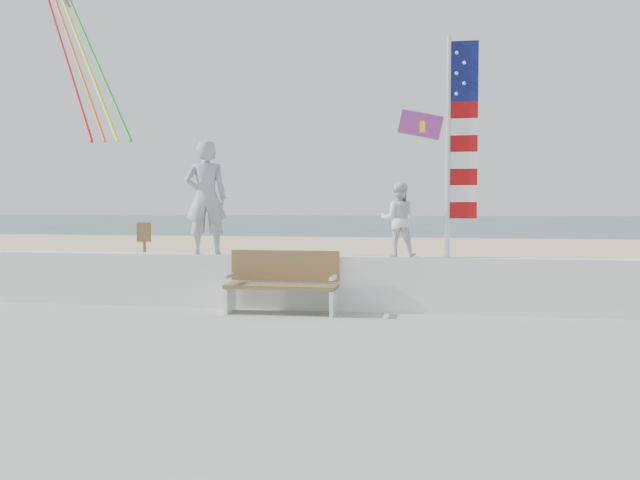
% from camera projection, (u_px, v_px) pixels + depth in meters
% --- Properties ---
extents(ground, '(220.00, 220.00, 0.00)m').
position_uv_depth(ground, '(283.00, 344.00, 9.35)').
color(ground, '#2B4257').
rests_on(ground, ground).
extents(sand, '(90.00, 40.00, 0.08)m').
position_uv_depth(sand, '(359.00, 275.00, 18.20)').
color(sand, beige).
rests_on(sand, ground).
extents(boardwalk, '(50.00, 12.40, 0.10)m').
position_uv_depth(boardwalk, '(169.00, 429.00, 5.41)').
color(boardwalk, '#A7A8A2').
rests_on(boardwalk, sand).
extents(seawall, '(30.00, 0.35, 0.90)m').
position_uv_depth(seawall, '(310.00, 282.00, 11.28)').
color(seawall, white).
rests_on(seawall, boardwalk).
extents(adult, '(0.80, 0.64, 1.93)m').
position_uv_depth(adult, '(206.00, 198.00, 11.52)').
color(adult, '#9D9DA2').
rests_on(adult, seawall).
extents(child, '(0.60, 0.48, 1.21)m').
position_uv_depth(child, '(399.00, 220.00, 10.97)').
color(child, silver).
rests_on(child, seawall).
extents(bench, '(1.80, 0.57, 1.00)m').
position_uv_depth(bench, '(282.00, 281.00, 10.90)').
color(bench, brown).
rests_on(bench, boardwalk).
extents(flag, '(0.50, 0.08, 3.50)m').
position_uv_depth(flag, '(456.00, 137.00, 10.75)').
color(flag, silver).
rests_on(flag, seawall).
extents(parafoil_kite, '(0.93, 0.28, 0.63)m').
position_uv_depth(parafoil_kite, '(422.00, 125.00, 13.78)').
color(parafoil_kite, red).
rests_on(parafoil_kite, ground).
extents(big_kite, '(4.09, 3.76, 5.16)m').
position_uv_depth(big_kite, '(74.00, 30.00, 15.64)').
color(big_kite, red).
rests_on(big_kite, ground).
extents(sign, '(0.32, 0.07, 1.46)m').
position_uv_depth(sign, '(144.00, 250.00, 14.68)').
color(sign, brown).
rests_on(sign, sand).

